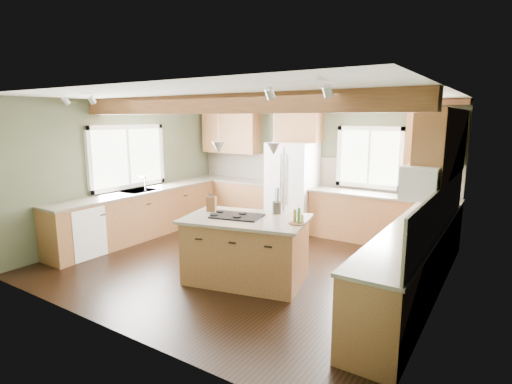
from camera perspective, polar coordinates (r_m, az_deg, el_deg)
The scene contains 37 objects.
floor at distance 6.50m, azimuth -1.50°, elevation -10.03°, with size 5.60×5.60×0.00m, color black.
ceiling at distance 6.09m, azimuth -1.62°, elevation 13.52°, with size 5.60×5.60×0.00m, color silver.
wall_back at distance 8.32m, azimuth 8.28°, elevation 3.65°, with size 5.60×5.60×0.00m, color #424A34.
wall_left at distance 8.07m, azimuth -18.18°, elevation 3.02°, with size 5.00×5.00×0.00m, color #424A34.
wall_right at distance 5.14m, azimuth 25.08°, elevation -1.48°, with size 5.00×5.00×0.00m, color #424A34.
ceiling_beam at distance 5.63m, azimuth -4.97°, elevation 12.41°, with size 5.55×0.26×0.26m, color #4C2615.
soffit_trim at distance 8.18m, azimuth 8.21°, elevation 12.24°, with size 5.55×0.20×0.10m, color #4C2615.
backsplash_back at distance 8.32m, azimuth 8.22°, elevation 3.03°, with size 5.58×0.03×0.58m, color brown.
backsplash_right at distance 5.21m, azimuth 24.92°, elevation -2.34°, with size 0.03×3.70×0.58m, color brown.
base_cab_back_left at distance 9.10m, azimuth -2.95°, elevation -1.15°, with size 2.02×0.60×0.88m, color brown.
counter_back_left at distance 9.02m, azimuth -2.98°, elevation 1.71°, with size 2.06×0.64×0.04m, color brown.
base_cab_back_right at distance 7.69m, azimuth 17.28°, elevation -3.80°, with size 2.62×0.60×0.88m, color brown.
counter_back_right at distance 7.60m, azimuth 17.47°, elevation -0.44°, with size 2.66×0.64×0.04m, color brown.
base_cab_left at distance 8.03m, azimuth -16.20°, elevation -3.16°, with size 0.60×3.70×0.88m, color brown.
counter_left at distance 7.93m, azimuth -16.37°, elevation 0.07°, with size 0.64×3.74×0.04m, color brown.
base_cab_right at distance 5.47m, azimuth 21.29°, elevation -9.91°, with size 0.60×3.70×0.88m, color brown.
counter_right at distance 5.33m, azimuth 21.62°, elevation -5.26°, with size 0.64×3.74×0.04m, color brown.
upper_cab_back_left at distance 9.14m, azimuth -3.60°, elevation 8.44°, with size 1.40×0.35×0.90m, color brown.
upper_cab_over_fridge at distance 8.24m, azimuth 6.00°, elevation 9.56°, with size 0.96×0.35×0.70m, color brown.
upper_cab_right at distance 5.97m, azimuth 25.15°, elevation 6.36°, with size 0.35×2.20×0.90m, color brown.
upper_cab_back_corner at distance 7.43m, azimuth 24.25°, elevation 7.05°, with size 0.90×0.35×0.90m, color brown.
window_left at distance 8.06m, azimuth -17.91°, elevation 4.82°, with size 0.04×1.60×1.05m, color white.
window_back at distance 7.87m, azimuth 15.91°, elevation 4.80°, with size 1.10×0.04×1.00m, color white.
sink at distance 7.93m, azimuth -16.37°, elevation 0.11°, with size 0.50×0.65×0.03m, color #262628.
faucet at distance 7.78m, azimuth -15.56°, elevation 1.03°, with size 0.02×0.02×0.28m, color #B2B2B7.
dishwasher at distance 7.27m, azimuth -23.91°, elevation -5.15°, with size 0.60×0.60×0.84m, color white.
oven at distance 4.30m, azimuth 17.39°, elevation -15.51°, with size 0.60×0.72×0.84m, color white.
microwave at distance 5.09m, azimuth 22.77°, elevation 1.43°, with size 0.40×0.70×0.38m, color white.
pendant_left at distance 5.56m, azimuth -5.34°, elevation 6.34°, with size 0.18×0.18×0.16m, color #B2B2B7.
pendant_right at distance 5.28m, azimuth 2.55°, elevation 6.15°, with size 0.18×0.18×0.16m, color #B2B2B7.
refrigerator at distance 8.17m, azimuth 5.17°, elevation 0.76°, with size 0.90×0.74×1.80m, color white.
island at distance 5.70m, azimuth -1.43°, elevation -8.34°, with size 1.59×0.97×0.88m, color brown.
island_top at distance 5.57m, azimuth -1.45°, elevation -3.85°, with size 1.69×1.08×0.04m, color brown.
cooktop at distance 5.61m, azimuth -2.72°, elevation -3.44°, with size 0.69×0.46×0.02m, color black.
knife_block at distance 5.95m, azimuth -6.38°, elevation -1.69°, with size 0.13×0.10×0.22m, color brown.
utensil_crock at distance 5.78m, azimuth 2.98°, elevation -2.24°, with size 0.13×0.13×0.17m, color #483E39.
bottle_tray at distance 5.24m, azimuth 5.86°, elevation -3.42°, with size 0.23×0.23×0.21m, color brown, non-canonical shape.
Camera 1 is at (3.46, -5.01, 2.28)m, focal length 28.00 mm.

